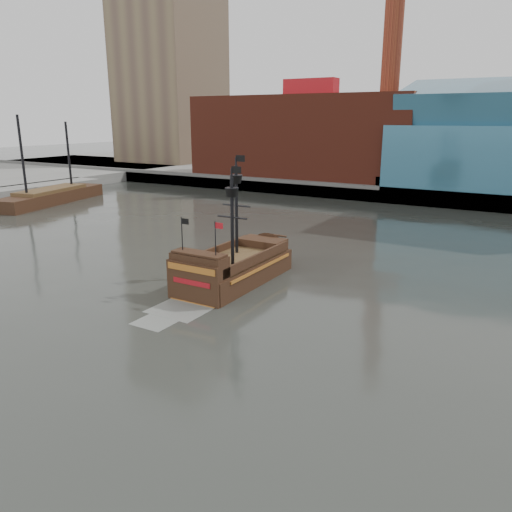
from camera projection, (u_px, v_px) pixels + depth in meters
The scene contains 6 objects.
ground at pixel (108, 380), 25.83m from camera, with size 400.00×400.00×0.00m, color #242621.
promenade_far at pixel (447, 179), 101.84m from camera, with size 220.00×60.00×2.00m, color slate.
seawall at pixel (411, 197), 77.30m from camera, with size 220.00×1.00×2.60m, color #4C4C49.
skyline at pixel (485, 50), 86.81m from camera, with size 149.00×45.00×62.00m.
pirate_ship at pixel (234, 271), 40.90m from camera, with size 4.72×14.66×10.97m.
docked_vessel at pixel (51, 198), 78.98m from camera, with size 9.39×21.37×14.18m.
Camera 1 is at (18.41, -16.01, 13.12)m, focal length 35.00 mm.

